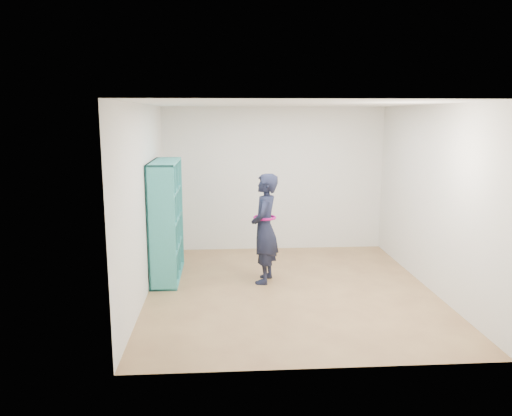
{
  "coord_description": "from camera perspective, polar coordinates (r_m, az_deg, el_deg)",
  "views": [
    {
      "loc": [
        -0.94,
        -6.73,
        2.46
      ],
      "look_at": [
        -0.46,
        0.3,
        1.14
      ],
      "focal_mm": 35.0,
      "sensor_mm": 36.0,
      "label": 1
    }
  ],
  "objects": [
    {
      "name": "wall_back",
      "position": [
        9.1,
        2.08,
        3.31
      ],
      "size": [
        4.0,
        0.02,
        2.6
      ],
      "primitive_type": "cube",
      "color": "silver",
      "rests_on": "floor"
    },
    {
      "name": "person",
      "position": [
        7.33,
        1.0,
        -2.35
      ],
      "size": [
        0.53,
        0.67,
        1.62
      ],
      "rotation": [
        0.0,
        0.0,
        -1.83
      ],
      "color": "black",
      "rests_on": "floor"
    },
    {
      "name": "floor",
      "position": [
        7.22,
        3.87,
        -9.3
      ],
      "size": [
        4.5,
        4.5,
        0.0
      ],
      "primitive_type": "plane",
      "color": "brown",
      "rests_on": "ground"
    },
    {
      "name": "ceiling",
      "position": [
        6.79,
        4.15,
        11.79
      ],
      "size": [
        4.5,
        4.5,
        0.0
      ],
      "primitive_type": "plane",
      "color": "white",
      "rests_on": "wall_back"
    },
    {
      "name": "wall_right",
      "position": [
        7.43,
        19.47,
        1.05
      ],
      "size": [
        0.02,
        4.5,
        2.6
      ],
      "primitive_type": "cube",
      "color": "silver",
      "rests_on": "floor"
    },
    {
      "name": "bookshelf",
      "position": [
        7.66,
        -10.43,
        -1.54
      ],
      "size": [
        0.39,
        1.34,
        1.79
      ],
      "color": "teal",
      "rests_on": "floor"
    },
    {
      "name": "smartphone",
      "position": [
        7.41,
        -0.07,
        -1.35
      ],
      "size": [
        0.01,
        0.09,
        0.13
      ],
      "rotation": [
        0.21,
        0.0,
        -0.03
      ],
      "color": "silver",
      "rests_on": "person"
    },
    {
      "name": "wall_front",
      "position": [
        4.72,
        7.73,
        -3.69
      ],
      "size": [
        4.0,
        0.02,
        2.6
      ],
      "primitive_type": "cube",
      "color": "silver",
      "rests_on": "floor"
    },
    {
      "name": "wall_left",
      "position": [
        6.91,
        -12.66,
        0.71
      ],
      "size": [
        0.02,
        4.5,
        2.6
      ],
      "primitive_type": "cube",
      "color": "silver",
      "rests_on": "floor"
    }
  ]
}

